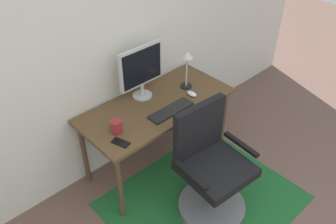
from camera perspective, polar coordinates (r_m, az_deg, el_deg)
The scene contains 10 objects.
wall_back at distance 2.88m, azimuth -14.72°, elevation 10.07°, with size 6.00×0.10×2.60m, color silver.
area_rug at distance 3.29m, azimuth 5.64°, elevation -13.99°, with size 1.55×1.33×0.01m, color #1A5728.
desk at distance 3.17m, azimuth -1.75°, elevation 0.22°, with size 1.40×0.65×0.73m.
monitor at distance 3.08m, azimuth -4.35°, elevation 7.00°, with size 0.45×0.18×0.49m.
keyboard at distance 3.03m, azimuth 0.48°, elevation 0.27°, with size 0.43×0.13×0.02m, color black.
computer_mouse at distance 3.23m, azimuth 3.85°, elevation 2.94°, with size 0.06×0.10×0.03m, color white.
coffee_cup at distance 2.82m, azimuth -8.21°, elevation -2.31°, with size 0.09×0.09×0.11m, color maroon.
cell_phone at distance 2.75m, azimuth -7.63°, elevation -4.90°, with size 0.07×0.14×0.01m, color black.
desk_lamp at distance 3.22m, azimuth 3.06°, elevation 8.03°, with size 0.11×0.11×0.37m.
office_chair at distance 2.97m, azimuth 6.80°, elevation -9.56°, with size 0.62×0.58×0.99m.
Camera 1 is at (-1.17, -0.12, 2.56)m, focal length 37.91 mm.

